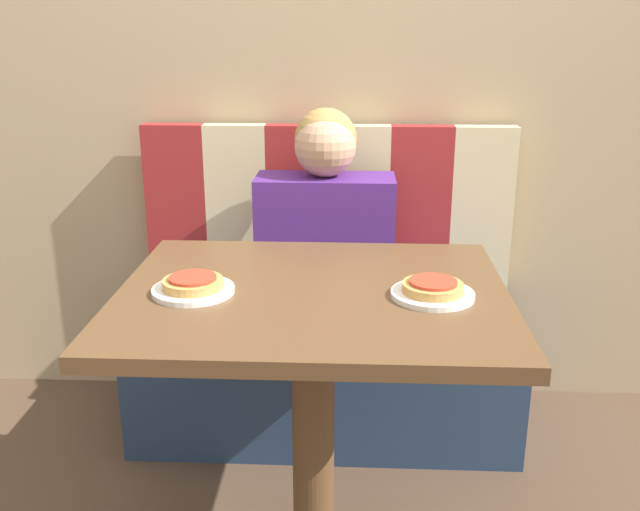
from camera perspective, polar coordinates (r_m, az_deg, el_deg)
name	(u,v)px	position (r m, az deg, el deg)	size (l,w,h in m)	color
wall_back	(329,25)	(2.43, 0.75, 17.94)	(7.00, 0.05, 2.60)	tan
booth_seat	(325,368)	(2.40, 0.39, -9.00)	(1.24, 0.48, 0.43)	navy
booth_backrest	(328,208)	(2.42, 0.62, 3.80)	(1.24, 0.06, 0.56)	maroon
dining_table	(313,335)	(1.62, -0.57, -6.38)	(0.86, 0.71, 0.75)	brown
person	(325,217)	(2.21, 0.42, 3.10)	(0.43, 0.21, 0.64)	#4C237A
plate_left	(193,290)	(1.58, -10.11, -2.75)	(0.18, 0.18, 0.01)	white
plate_right	(432,294)	(1.55, 8.99, -3.09)	(0.18, 0.18, 0.01)	white
pizza_left	(193,283)	(1.58, -10.14, -2.14)	(0.13, 0.13, 0.03)	#C68E47
pizza_right	(433,287)	(1.55, 9.02, -2.47)	(0.13, 0.13, 0.03)	#C68E47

